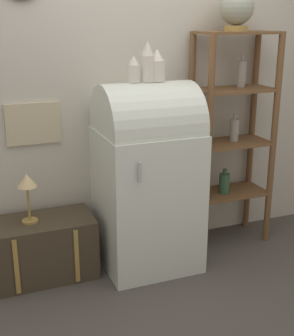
{
  "coord_description": "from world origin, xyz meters",
  "views": [
    {
      "loc": [
        -1.17,
        -2.74,
        1.77
      ],
      "look_at": [
        -0.0,
        0.23,
        0.75
      ],
      "focal_mm": 50.0,
      "sensor_mm": 36.0,
      "label": 1
    }
  ],
  "objects_px": {
    "refrigerator": "(147,174)",
    "vase_left": "(134,70)",
    "suitcase_trunk": "(42,248)",
    "desk_lamp": "(27,185)",
    "globe": "(237,9)",
    "vase_right": "(157,66)",
    "vase_center": "(148,63)"
  },
  "relations": [
    {
      "from": "refrigerator",
      "to": "vase_left",
      "type": "relative_size",
      "value": 7.56
    },
    {
      "from": "suitcase_trunk",
      "to": "desk_lamp",
      "type": "xyz_separation_m",
      "value": [
        -0.07,
        -0.0,
        0.48
      ]
    },
    {
      "from": "globe",
      "to": "desk_lamp",
      "type": "height_order",
      "value": "globe"
    },
    {
      "from": "globe",
      "to": "vase_right",
      "type": "distance_m",
      "value": 0.77
    },
    {
      "from": "globe",
      "to": "vase_center",
      "type": "relative_size",
      "value": 1.06
    },
    {
      "from": "globe",
      "to": "suitcase_trunk",
      "type": "bearing_deg",
      "value": -178.69
    },
    {
      "from": "globe",
      "to": "refrigerator",
      "type": "bearing_deg",
      "value": -171.36
    },
    {
      "from": "refrigerator",
      "to": "desk_lamp",
      "type": "relative_size",
      "value": 3.89
    },
    {
      "from": "vase_left",
      "to": "vase_right",
      "type": "distance_m",
      "value": 0.17
    },
    {
      "from": "suitcase_trunk",
      "to": "vase_right",
      "type": "xyz_separation_m",
      "value": [
        0.85,
        -0.06,
        1.24
      ]
    },
    {
      "from": "refrigerator",
      "to": "globe",
      "type": "xyz_separation_m",
      "value": [
        0.74,
        0.11,
        1.13
      ]
    },
    {
      "from": "refrigerator",
      "to": "vase_left",
      "type": "xyz_separation_m",
      "value": [
        -0.09,
        0.01,
        0.74
      ]
    },
    {
      "from": "vase_right",
      "to": "vase_center",
      "type": "bearing_deg",
      "value": -174.23
    },
    {
      "from": "globe",
      "to": "vase_right",
      "type": "xyz_separation_m",
      "value": [
        -0.67,
        -0.1,
        -0.37
      ]
    },
    {
      "from": "refrigerator",
      "to": "desk_lamp",
      "type": "bearing_deg",
      "value": 174.97
    },
    {
      "from": "globe",
      "to": "desk_lamp",
      "type": "bearing_deg",
      "value": -178.57
    },
    {
      "from": "vase_left",
      "to": "vase_right",
      "type": "height_order",
      "value": "vase_right"
    },
    {
      "from": "globe",
      "to": "vase_center",
      "type": "height_order",
      "value": "globe"
    },
    {
      "from": "suitcase_trunk",
      "to": "vase_center",
      "type": "relative_size",
      "value": 2.68
    },
    {
      "from": "vase_center",
      "to": "vase_right",
      "type": "distance_m",
      "value": 0.08
    },
    {
      "from": "vase_left",
      "to": "suitcase_trunk",
      "type": "bearing_deg",
      "value": 174.53
    },
    {
      "from": "vase_right",
      "to": "desk_lamp",
      "type": "bearing_deg",
      "value": 176.3
    },
    {
      "from": "suitcase_trunk",
      "to": "globe",
      "type": "bearing_deg",
      "value": 1.31
    },
    {
      "from": "vase_left",
      "to": "vase_center",
      "type": "relative_size",
      "value": 0.66
    },
    {
      "from": "suitcase_trunk",
      "to": "globe",
      "type": "height_order",
      "value": "globe"
    },
    {
      "from": "suitcase_trunk",
      "to": "vase_left",
      "type": "distance_m",
      "value": 1.4
    },
    {
      "from": "globe",
      "to": "vase_left",
      "type": "relative_size",
      "value": 1.6
    },
    {
      "from": "suitcase_trunk",
      "to": "refrigerator",
      "type": "bearing_deg",
      "value": -5.81
    },
    {
      "from": "suitcase_trunk",
      "to": "vase_center",
      "type": "bearing_deg",
      "value": -5.24
    },
    {
      "from": "vase_left",
      "to": "vase_center",
      "type": "height_order",
      "value": "vase_center"
    },
    {
      "from": "vase_center",
      "to": "desk_lamp",
      "type": "distance_m",
      "value": 1.15
    },
    {
      "from": "globe",
      "to": "vase_center",
      "type": "xyz_separation_m",
      "value": [
        -0.74,
        -0.11,
        -0.35
      ]
    }
  ]
}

